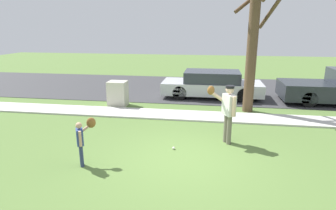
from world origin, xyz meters
TOP-DOWN VIEW (x-y plane):
  - ground_plane at (0.00, 3.50)m, footprint 48.00×48.00m
  - sidewalk_strip at (0.00, 3.60)m, footprint 36.00×1.20m
  - road_surface at (0.00, 8.60)m, footprint 36.00×6.80m
  - person_adult at (1.15, 1.25)m, footprint 0.84×0.53m
  - person_child at (-2.28, -0.66)m, footprint 0.44×0.58m
  - baseball at (-0.27, 0.55)m, footprint 0.07×0.07m
  - utility_cabinet at (-3.20, 4.62)m, footprint 0.76×0.65m
  - street_tree_near at (2.13, 4.64)m, footprint 1.85×1.89m
  - parked_sedan_silver at (0.69, 6.75)m, footprint 4.60×1.80m

SIDE VIEW (x-z plane):
  - ground_plane at x=0.00m, z-range 0.00..0.00m
  - road_surface at x=0.00m, z-range 0.00..0.02m
  - sidewalk_strip at x=0.00m, z-range 0.00..0.06m
  - baseball at x=-0.27m, z-range 0.00..0.07m
  - utility_cabinet at x=-3.20m, z-range 0.00..1.04m
  - parked_sedan_silver at x=0.69m, z-range 0.01..1.23m
  - person_child at x=-2.28m, z-range 0.16..1.30m
  - person_adult at x=1.15m, z-range 0.21..1.90m
  - street_tree_near at x=2.13m, z-range 0.17..5.83m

